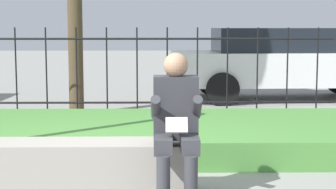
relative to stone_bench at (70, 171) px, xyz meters
The scene contains 5 objects.
stone_bench is the anchor object (origin of this frame).
person_seated_reader 1.10m from the stone_bench, 15.79° to the right, with size 0.42×0.73×1.28m.
grass_berm 1.94m from the stone_bench, 83.60° to the left, with size 8.65×2.44×0.31m.
iron_fence 3.94m from the stone_bench, 86.83° to the left, with size 6.65×0.03×1.48m.
car_parked_right 7.36m from the stone_bench, 62.69° to the left, with size 4.72×1.99×1.46m.
Camera 1 is at (0.59, -4.92, 1.50)m, focal length 60.00 mm.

